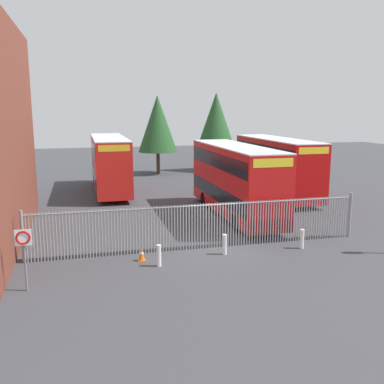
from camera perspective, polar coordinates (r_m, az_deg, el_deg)
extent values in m
plane|color=#3D3D42|center=(28.69, -1.98, -2.46)|extent=(100.00, 100.00, 0.00)
cylinder|color=gray|center=(20.22, -21.34, -5.72)|extent=(0.06, 0.06, 2.20)
cylinder|color=gray|center=(20.20, -20.95, -5.71)|extent=(0.06, 0.06, 2.20)
cylinder|color=gray|center=(20.19, -20.55, -5.69)|extent=(0.06, 0.06, 2.20)
cylinder|color=gray|center=(20.17, -20.16, -5.68)|extent=(0.06, 0.06, 2.20)
cylinder|color=gray|center=(20.16, -19.76, -5.67)|extent=(0.06, 0.06, 2.20)
cylinder|color=gray|center=(20.14, -19.36, -5.65)|extent=(0.06, 0.06, 2.20)
cylinder|color=gray|center=(20.13, -18.96, -5.64)|extent=(0.06, 0.06, 2.20)
cylinder|color=gray|center=(20.12, -18.57, -5.62)|extent=(0.06, 0.06, 2.20)
cylinder|color=gray|center=(20.11, -18.17, -5.61)|extent=(0.06, 0.06, 2.20)
cylinder|color=gray|center=(20.10, -17.77, -5.59)|extent=(0.06, 0.06, 2.20)
cylinder|color=gray|center=(20.09, -17.37, -5.57)|extent=(0.06, 0.06, 2.20)
cylinder|color=gray|center=(20.08, -16.97, -5.56)|extent=(0.06, 0.06, 2.20)
cylinder|color=gray|center=(20.07, -16.57, -5.54)|extent=(0.06, 0.06, 2.20)
cylinder|color=gray|center=(20.07, -16.17, -5.52)|extent=(0.06, 0.06, 2.20)
cylinder|color=gray|center=(20.06, -15.77, -5.51)|extent=(0.06, 0.06, 2.20)
cylinder|color=gray|center=(20.06, -15.37, -5.49)|extent=(0.06, 0.06, 2.20)
cylinder|color=gray|center=(20.05, -14.97, -5.47)|extent=(0.06, 0.06, 2.20)
cylinder|color=gray|center=(20.05, -14.57, -5.45)|extent=(0.06, 0.06, 2.20)
cylinder|color=gray|center=(20.05, -14.16, -5.43)|extent=(0.06, 0.06, 2.20)
cylinder|color=gray|center=(20.05, -13.76, -5.41)|extent=(0.06, 0.06, 2.20)
cylinder|color=gray|center=(20.05, -13.36, -5.40)|extent=(0.06, 0.06, 2.20)
cylinder|color=gray|center=(20.05, -12.96, -5.38)|extent=(0.06, 0.06, 2.20)
cylinder|color=gray|center=(20.06, -12.56, -5.36)|extent=(0.06, 0.06, 2.20)
cylinder|color=gray|center=(20.06, -12.16, -5.34)|extent=(0.06, 0.06, 2.20)
cylinder|color=gray|center=(20.06, -11.76, -5.32)|extent=(0.06, 0.06, 2.20)
cylinder|color=gray|center=(20.07, -11.36, -5.30)|extent=(0.06, 0.06, 2.20)
cylinder|color=gray|center=(20.08, -10.96, -5.28)|extent=(0.06, 0.06, 2.20)
cylinder|color=gray|center=(20.08, -10.56, -5.26)|extent=(0.06, 0.06, 2.20)
cylinder|color=gray|center=(20.09, -10.16, -5.23)|extent=(0.06, 0.06, 2.20)
cylinder|color=gray|center=(20.10, -9.76, -5.21)|extent=(0.06, 0.06, 2.20)
cylinder|color=gray|center=(20.11, -9.36, -5.19)|extent=(0.06, 0.06, 2.20)
cylinder|color=gray|center=(20.12, -8.96, -5.17)|extent=(0.06, 0.06, 2.20)
cylinder|color=gray|center=(20.14, -8.57, -5.15)|extent=(0.06, 0.06, 2.20)
cylinder|color=gray|center=(20.15, -8.17, -5.13)|extent=(0.06, 0.06, 2.20)
cylinder|color=gray|center=(20.16, -7.77, -5.10)|extent=(0.06, 0.06, 2.20)
cylinder|color=gray|center=(20.18, -7.38, -5.08)|extent=(0.06, 0.06, 2.20)
cylinder|color=gray|center=(20.19, -6.98, -5.06)|extent=(0.06, 0.06, 2.20)
cylinder|color=gray|center=(20.21, -6.59, -5.04)|extent=(0.06, 0.06, 2.20)
cylinder|color=gray|center=(20.23, -6.19, -5.01)|extent=(0.06, 0.06, 2.20)
cylinder|color=gray|center=(20.25, -5.80, -4.99)|extent=(0.06, 0.06, 2.20)
cylinder|color=gray|center=(20.27, -5.41, -4.97)|extent=(0.06, 0.06, 2.20)
cylinder|color=gray|center=(20.29, -5.02, -4.94)|extent=(0.06, 0.06, 2.20)
cylinder|color=gray|center=(20.31, -4.63, -4.92)|extent=(0.06, 0.06, 2.20)
cylinder|color=gray|center=(20.33, -4.24, -4.89)|extent=(0.06, 0.06, 2.20)
cylinder|color=gray|center=(20.36, -3.85, -4.87)|extent=(0.06, 0.06, 2.20)
cylinder|color=gray|center=(20.38, -3.46, -4.85)|extent=(0.06, 0.06, 2.20)
cylinder|color=gray|center=(20.41, -3.07, -4.82)|extent=(0.06, 0.06, 2.20)
cylinder|color=gray|center=(20.44, -2.69, -4.80)|extent=(0.06, 0.06, 2.20)
cylinder|color=gray|center=(20.46, -2.30, -4.77)|extent=(0.06, 0.06, 2.20)
cylinder|color=gray|center=(20.49, -1.92, -4.75)|extent=(0.06, 0.06, 2.20)
cylinder|color=gray|center=(20.52, -1.54, -4.72)|extent=(0.06, 0.06, 2.20)
cylinder|color=gray|center=(20.55, -1.16, -4.70)|extent=(0.06, 0.06, 2.20)
cylinder|color=gray|center=(20.58, -0.78, -4.67)|extent=(0.06, 0.06, 2.20)
cylinder|color=gray|center=(20.61, -0.40, -4.65)|extent=(0.06, 0.06, 2.20)
cylinder|color=gray|center=(20.65, -0.02, -4.62)|extent=(0.06, 0.06, 2.20)
cylinder|color=gray|center=(20.68, 0.36, -4.59)|extent=(0.06, 0.06, 2.20)
cylinder|color=gray|center=(20.72, 0.73, -4.57)|extent=(0.06, 0.06, 2.20)
cylinder|color=gray|center=(20.75, 1.11, -4.54)|extent=(0.06, 0.06, 2.20)
cylinder|color=gray|center=(20.79, 1.48, -4.52)|extent=(0.06, 0.06, 2.20)
cylinder|color=gray|center=(20.83, 1.85, -4.49)|extent=(0.06, 0.06, 2.20)
cylinder|color=gray|center=(20.86, 2.22, -4.46)|extent=(0.06, 0.06, 2.20)
cylinder|color=gray|center=(20.90, 2.59, -4.44)|extent=(0.06, 0.06, 2.20)
cylinder|color=gray|center=(20.94, 2.96, -4.41)|extent=(0.06, 0.06, 2.20)
cylinder|color=gray|center=(20.98, 3.32, -4.38)|extent=(0.06, 0.06, 2.20)
cylinder|color=gray|center=(21.02, 3.69, -4.36)|extent=(0.06, 0.06, 2.20)
cylinder|color=gray|center=(21.07, 4.05, -4.33)|extent=(0.06, 0.06, 2.20)
cylinder|color=gray|center=(21.11, 4.41, -4.30)|extent=(0.06, 0.06, 2.20)
cylinder|color=gray|center=(21.15, 4.77, -4.28)|extent=(0.06, 0.06, 2.20)
cylinder|color=gray|center=(21.20, 5.13, -4.25)|extent=(0.06, 0.06, 2.20)
cylinder|color=gray|center=(21.25, 5.49, -4.22)|extent=(0.06, 0.06, 2.20)
cylinder|color=gray|center=(21.29, 5.84, -4.20)|extent=(0.06, 0.06, 2.20)
cylinder|color=gray|center=(21.34, 6.20, -4.17)|extent=(0.06, 0.06, 2.20)
cylinder|color=gray|center=(21.39, 6.55, -4.14)|extent=(0.06, 0.06, 2.20)
cylinder|color=gray|center=(21.44, 6.90, -4.12)|extent=(0.06, 0.06, 2.20)
cylinder|color=gray|center=(21.49, 7.25, -4.09)|extent=(0.06, 0.06, 2.20)
cylinder|color=gray|center=(21.54, 7.59, -4.06)|extent=(0.06, 0.06, 2.20)
cylinder|color=gray|center=(21.59, 7.94, -4.04)|extent=(0.06, 0.06, 2.20)
cylinder|color=gray|center=(21.64, 8.28, -4.01)|extent=(0.06, 0.06, 2.20)
cylinder|color=gray|center=(21.69, 8.62, -3.98)|extent=(0.06, 0.06, 2.20)
cylinder|color=gray|center=(21.75, 8.96, -3.95)|extent=(0.06, 0.06, 2.20)
cylinder|color=gray|center=(21.80, 9.30, -3.93)|extent=(0.06, 0.06, 2.20)
cylinder|color=gray|center=(21.86, 9.64, -3.90)|extent=(0.06, 0.06, 2.20)
cylinder|color=gray|center=(21.91, 9.97, -3.87)|extent=(0.06, 0.06, 2.20)
cylinder|color=gray|center=(21.97, 10.31, -3.85)|extent=(0.06, 0.06, 2.20)
cylinder|color=gray|center=(22.03, 10.64, -3.82)|extent=(0.06, 0.06, 2.20)
cylinder|color=gray|center=(22.09, 10.97, -3.79)|extent=(0.06, 0.06, 2.20)
cylinder|color=gray|center=(22.15, 11.30, -3.76)|extent=(0.06, 0.06, 2.20)
cylinder|color=gray|center=(22.21, 11.62, -3.74)|extent=(0.06, 0.06, 2.20)
cylinder|color=gray|center=(22.27, 11.95, -3.71)|extent=(0.06, 0.06, 2.20)
cylinder|color=gray|center=(22.33, 12.27, -3.68)|extent=(0.06, 0.06, 2.20)
cylinder|color=gray|center=(22.39, 12.59, -3.66)|extent=(0.06, 0.06, 2.20)
cylinder|color=gray|center=(22.45, 12.91, -3.63)|extent=(0.06, 0.06, 2.20)
cylinder|color=gray|center=(22.51, 13.23, -3.60)|extent=(0.06, 0.06, 2.20)
cylinder|color=gray|center=(22.58, 13.54, -3.58)|extent=(0.06, 0.06, 2.20)
cylinder|color=gray|center=(22.64, 13.86, -3.55)|extent=(0.06, 0.06, 2.20)
cylinder|color=gray|center=(22.71, 14.17, -3.52)|extent=(0.06, 0.06, 2.20)
cylinder|color=gray|center=(22.77, 14.48, -3.49)|extent=(0.06, 0.06, 2.20)
cylinder|color=gray|center=(22.84, 14.79, -3.47)|extent=(0.06, 0.06, 2.20)
cylinder|color=gray|center=(22.91, 15.09, -3.44)|extent=(0.06, 0.06, 2.20)
cylinder|color=gray|center=(22.98, 15.40, -3.42)|extent=(0.06, 0.06, 2.20)
cylinder|color=gray|center=(23.05, 15.70, -3.39)|extent=(0.06, 0.06, 2.20)
cylinder|color=gray|center=(23.11, 16.00, -3.36)|extent=(0.06, 0.06, 2.20)
cylinder|color=gray|center=(23.18, 16.30, -3.34)|extent=(0.06, 0.06, 2.20)
cylinder|color=gray|center=(23.26, 16.60, -3.31)|extent=(0.06, 0.06, 2.20)
cylinder|color=gray|center=(23.33, 16.90, -3.28)|extent=(0.06, 0.06, 2.20)
cylinder|color=gray|center=(23.40, 17.19, -3.26)|extent=(0.06, 0.06, 2.20)
cylinder|color=gray|center=(23.47, 17.48, -3.23)|extent=(0.06, 0.06, 2.20)
cylinder|color=gray|center=(23.54, 17.77, -3.21)|extent=(0.06, 0.06, 2.20)
cylinder|color=gray|center=(23.62, 18.06, -3.18)|extent=(0.06, 0.06, 2.20)
cylinder|color=gray|center=(23.69, 18.35, -3.15)|extent=(0.06, 0.06, 2.20)
cylinder|color=gray|center=(23.77, 18.63, -3.13)|extent=(0.06, 0.06, 2.20)
cylinder|color=gray|center=(23.84, 18.91, -3.10)|extent=(0.06, 0.06, 2.20)
cylinder|color=gray|center=(23.92, 19.19, -3.08)|extent=(0.06, 0.06, 2.20)
cylinder|color=gray|center=(23.99, 19.47, -3.05)|extent=(0.06, 0.06, 2.20)
cylinder|color=gray|center=(24.07, 19.75, -3.03)|extent=(0.06, 0.06, 2.20)
cylinder|color=gray|center=(24.15, 20.03, -3.00)|extent=(0.06, 0.06, 2.20)
cylinder|color=gray|center=(20.52, 1.31, -1.78)|extent=(16.08, 0.07, 0.07)
cylinder|color=gray|center=(20.20, -21.36, -5.52)|extent=(0.14, 0.14, 2.35)
cylinder|color=gray|center=(24.13, 20.04, -2.83)|extent=(0.14, 0.14, 2.35)
cube|color=red|center=(26.92, 5.69, 1.70)|extent=(2.50, 10.80, 4.00)
cube|color=black|center=(27.05, 5.66, 0.03)|extent=(2.54, 10.37, 0.90)
cube|color=black|center=(26.75, 5.74, 4.24)|extent=(2.54, 10.37, 0.90)
cube|color=yellow|center=(21.79, 10.59, 3.79)|extent=(2.12, 0.12, 0.44)
cube|color=silver|center=(26.67, 5.78, 6.01)|extent=(2.50, 10.80, 0.08)
cylinder|color=black|center=(23.85, 5.87, -3.99)|extent=(0.30, 1.04, 1.04)
cylinder|color=black|center=(24.68, 10.68, -3.62)|extent=(0.30, 1.04, 1.04)
cylinder|color=black|center=(29.69, 1.67, -0.98)|extent=(0.30, 1.04, 1.04)
cylinder|color=black|center=(30.36, 5.67, -0.76)|extent=(0.30, 1.04, 1.04)
cube|color=#B70C0C|center=(33.72, 11.02, 3.41)|extent=(2.50, 10.80, 4.00)
cube|color=black|center=(33.83, 10.97, 2.06)|extent=(2.54, 10.37, 0.90)
cube|color=black|center=(33.59, 11.09, 5.44)|extent=(2.54, 10.37, 0.90)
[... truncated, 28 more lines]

